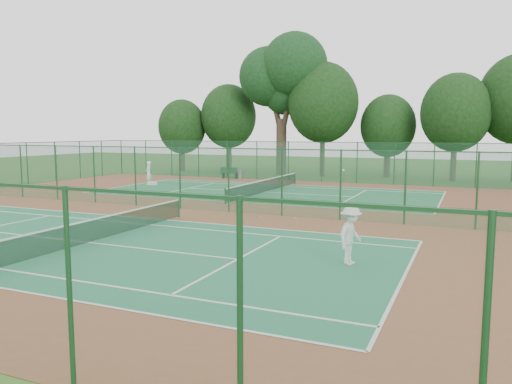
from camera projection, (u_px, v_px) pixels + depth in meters
ground at (204, 210)px, 27.76m from camera, size 120.00×120.00×0.00m
red_pad at (204, 210)px, 27.76m from camera, size 40.00×36.00×0.01m
court_near at (91, 243)px, 19.57m from camera, size 23.77×10.97×0.01m
court_far at (266, 192)px, 35.95m from camera, size 23.77×10.97×0.01m
fence_north at (305, 161)px, 43.93m from camera, size 40.00×0.09×3.50m
fence_divider at (204, 179)px, 27.55m from camera, size 40.00×0.09×3.50m
tennis_net_near at (90, 230)px, 19.51m from camera, size 0.10×12.90×0.97m
tennis_net_far at (266, 185)px, 35.89m from camera, size 0.10×12.90×0.97m
player_near at (351, 235)px, 16.29m from camera, size 0.98×1.38×1.94m
player_far at (148, 173)px, 41.30m from camera, size 0.63×0.79×1.90m
trash_bin at (240, 174)px, 46.10m from camera, size 0.63×0.63×0.85m
bench at (229, 173)px, 46.39m from camera, size 1.71×0.52×1.05m
kit_bag at (152, 183)px, 40.80m from camera, size 0.79×0.35×0.29m
stray_ball_a at (295, 218)px, 25.00m from camera, size 0.07×0.07×0.07m
stray_ball_b at (260, 217)px, 25.40m from camera, size 0.06×0.06×0.06m
stray_ball_c at (150, 209)px, 28.11m from camera, size 0.07×0.07×0.07m
big_tree at (283, 75)px, 49.65m from camera, size 9.13×6.68×14.02m
evergreen_row at (329, 176)px, 49.63m from camera, size 39.00×5.00×12.00m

